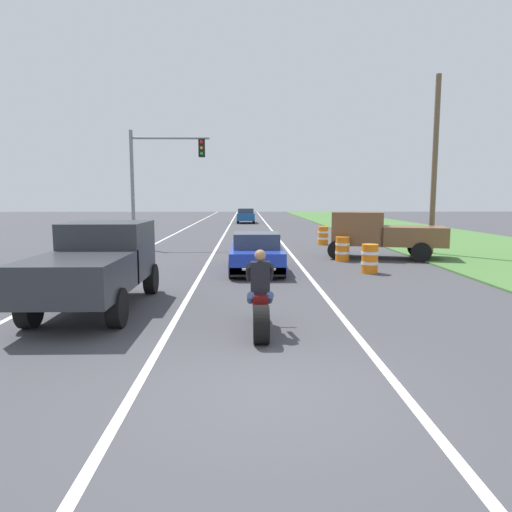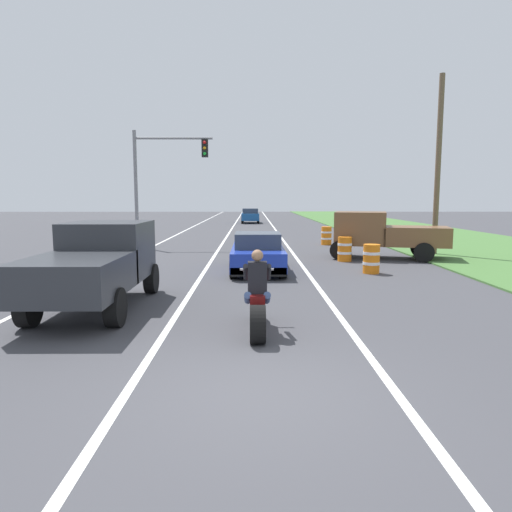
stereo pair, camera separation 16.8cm
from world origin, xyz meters
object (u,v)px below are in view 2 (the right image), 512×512
construction_barrel_nearest (371,259)px  traffic_light_mast_near (159,171)px  pickup_truck_right_shoulder_brown (383,233)px  sports_car_blue (258,253)px  construction_barrel_mid (345,249)px  construction_barrel_far (326,236)px  motorcycle_with_rider (257,303)px  distant_car_far_ahead (250,215)px  pickup_truck_left_lane_dark_grey (97,262)px

construction_barrel_nearest → traffic_light_mast_near: bearing=136.3°
pickup_truck_right_shoulder_brown → traffic_light_mast_near: size_ratio=0.86×
sports_car_blue → construction_barrel_mid: (3.59, 2.49, -0.13)m
pickup_truck_right_shoulder_brown → construction_barrel_far: (-1.47, 5.75, -0.60)m
traffic_light_mast_near → construction_barrel_nearest: bearing=-43.7°
traffic_light_mast_near → construction_barrel_nearest: traffic_light_mast_near is taller
motorcycle_with_rider → distant_car_far_ahead: size_ratio=0.55×
sports_car_blue → construction_barrel_nearest: size_ratio=4.30×
sports_car_blue → construction_barrel_far: sports_car_blue is taller
pickup_truck_right_shoulder_brown → distant_car_far_ahead: pickup_truck_right_shoulder_brown is taller
motorcycle_with_rider → distant_car_far_ahead: motorcycle_with_rider is taller
pickup_truck_right_shoulder_brown → distant_car_far_ahead: 28.44m
sports_car_blue → distant_car_far_ahead: bearing=90.7°
distant_car_far_ahead → traffic_light_mast_near: bearing=-101.2°
construction_barrel_mid → traffic_light_mast_near: bearing=147.5°
traffic_light_mast_near → pickup_truck_left_lane_dark_grey: bearing=-85.1°
pickup_truck_left_lane_dark_grey → construction_barrel_mid: size_ratio=4.80×
construction_barrel_mid → distant_car_far_ahead: size_ratio=0.25×
motorcycle_with_rider → traffic_light_mast_near: (-4.88, 15.58, 3.37)m
construction_barrel_nearest → distant_car_far_ahead: size_ratio=0.25×
pickup_truck_left_lane_dark_grey → pickup_truck_right_shoulder_brown: size_ratio=0.93×
distant_car_far_ahead → pickup_truck_right_shoulder_brown: bearing=-78.4°
construction_barrel_far → motorcycle_with_rider: bearing=-103.5°
motorcycle_with_rider → sports_car_blue: size_ratio=0.51×
motorcycle_with_rider → construction_barrel_mid: bearing=70.0°
distant_car_far_ahead → motorcycle_with_rider: bearing=-89.6°
construction_barrel_nearest → pickup_truck_left_lane_dark_grey: bearing=-147.2°
sports_car_blue → construction_barrel_far: 9.93m
pickup_truck_right_shoulder_brown → construction_barrel_mid: size_ratio=5.14×
motorcycle_with_rider → construction_barrel_mid: 10.78m
motorcycle_with_rider → pickup_truck_left_lane_dark_grey: bearing=150.5°
pickup_truck_left_lane_dark_grey → traffic_light_mast_near: 13.82m
pickup_truck_right_shoulder_brown → traffic_light_mast_near: 11.67m
pickup_truck_left_lane_dark_grey → construction_barrel_mid: 10.94m
traffic_light_mast_near → construction_barrel_far: traffic_light_mast_near is taller
pickup_truck_right_shoulder_brown → construction_barrel_far: 5.97m
pickup_truck_right_shoulder_brown → construction_barrel_nearest: bearing=-110.6°
motorcycle_with_rider → pickup_truck_right_shoulder_brown: pickup_truck_right_shoulder_brown is taller
distant_car_far_ahead → pickup_truck_left_lane_dark_grey: bearing=-95.4°
pickup_truck_right_shoulder_brown → construction_barrel_nearest: size_ratio=5.14×
sports_car_blue → pickup_truck_left_lane_dark_grey: pickup_truck_left_lane_dark_grey is taller
motorcycle_with_rider → distant_car_far_ahead: 38.87m
construction_barrel_mid → construction_barrel_far: (0.32, 6.64, 0.00)m
traffic_light_mast_near → pickup_truck_right_shoulder_brown: bearing=-23.8°
construction_barrel_far → pickup_truck_right_shoulder_brown: bearing=-75.7°
sports_car_blue → traffic_light_mast_near: (-4.98, 7.95, 3.33)m
construction_barrel_far → traffic_light_mast_near: bearing=-172.4°
sports_car_blue → traffic_light_mast_near: size_ratio=0.72×
construction_barrel_far → distant_car_far_ahead: distant_car_far_ahead is taller
construction_barrel_mid → distant_car_far_ahead: (-3.95, 28.74, 0.27)m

